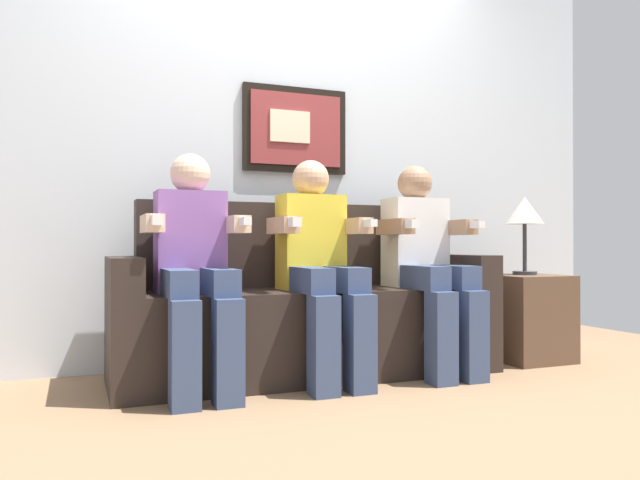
{
  "coord_description": "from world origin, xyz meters",
  "views": [
    {
      "loc": [
        -1.12,
        -2.67,
        0.68
      ],
      "look_at": [
        0.0,
        0.15,
        0.7
      ],
      "focal_mm": 34.52,
      "sensor_mm": 36.0,
      "label": 1
    }
  ],
  "objects_px": {
    "side_table_right": "(528,318)",
    "table_lamp": "(525,214)",
    "person_in_middle": "(319,259)",
    "person_on_right": "(427,258)",
    "person_on_left": "(195,260)",
    "couch": "(307,315)"
  },
  "relations": [
    {
      "from": "person_on_left",
      "to": "person_on_right",
      "type": "bearing_deg",
      "value": 0.0
    },
    {
      "from": "person_on_left",
      "to": "person_on_right",
      "type": "height_order",
      "value": "same"
    },
    {
      "from": "person_on_left",
      "to": "person_in_middle",
      "type": "bearing_deg",
      "value": 0.0
    },
    {
      "from": "table_lamp",
      "to": "person_in_middle",
      "type": "bearing_deg",
      "value": -175.8
    },
    {
      "from": "person_on_right",
      "to": "table_lamp",
      "type": "bearing_deg",
      "value": 7.69
    },
    {
      "from": "couch",
      "to": "person_on_right",
      "type": "height_order",
      "value": "person_on_right"
    },
    {
      "from": "side_table_right",
      "to": "table_lamp",
      "type": "relative_size",
      "value": 1.09
    },
    {
      "from": "person_on_left",
      "to": "table_lamp",
      "type": "height_order",
      "value": "person_on_left"
    },
    {
      "from": "person_on_left",
      "to": "table_lamp",
      "type": "bearing_deg",
      "value": 2.88
    },
    {
      "from": "person_in_middle",
      "to": "side_table_right",
      "type": "distance_m",
      "value": 1.38
    },
    {
      "from": "couch",
      "to": "person_on_left",
      "type": "height_order",
      "value": "person_on_left"
    },
    {
      "from": "person_on_right",
      "to": "side_table_right",
      "type": "relative_size",
      "value": 2.22
    },
    {
      "from": "side_table_right",
      "to": "table_lamp",
      "type": "bearing_deg",
      "value": 75.76
    },
    {
      "from": "couch",
      "to": "person_in_middle",
      "type": "height_order",
      "value": "person_in_middle"
    },
    {
      "from": "table_lamp",
      "to": "person_on_left",
      "type": "bearing_deg",
      "value": -177.12
    },
    {
      "from": "person_on_right",
      "to": "table_lamp",
      "type": "height_order",
      "value": "person_on_right"
    },
    {
      "from": "table_lamp",
      "to": "person_on_right",
      "type": "bearing_deg",
      "value": -172.31
    },
    {
      "from": "person_in_middle",
      "to": "side_table_right",
      "type": "height_order",
      "value": "person_in_middle"
    },
    {
      "from": "couch",
      "to": "person_on_left",
      "type": "relative_size",
      "value": 1.78
    },
    {
      "from": "person_in_middle",
      "to": "side_table_right",
      "type": "bearing_deg",
      "value": 2.63
    },
    {
      "from": "person_on_left",
      "to": "person_on_right",
      "type": "xyz_separation_m",
      "value": [
        1.23,
        0.0,
        0.0
      ]
    },
    {
      "from": "table_lamp",
      "to": "couch",
      "type": "bearing_deg",
      "value": 177.07
    }
  ]
}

